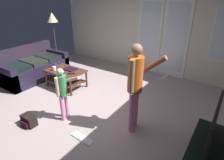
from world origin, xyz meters
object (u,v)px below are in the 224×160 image
Objects in this scene: tv_remote_black at (62,73)px; dvd_remote_slim at (71,74)px; leather_couch at (33,67)px; cup_by_laptop at (55,65)px; backpack at (29,121)px; laptop_closed at (70,69)px; cup_near_edge at (54,68)px; person_adult at (136,82)px; loose_keyboard at (82,138)px; tv_stand at (204,160)px; floor_lamp at (52,20)px; coffee_table at (66,75)px; person_child at (63,90)px; flat_screen_tv at (213,129)px.

tv_remote_black is 1.00× the size of dvd_remote_slim.
leather_couch is 1.52m from dvd_remote_slim.
cup_by_laptop is (0.84, 0.11, 0.20)m from leather_couch.
backpack is at bearing -46.97° from tv_remote_black.
cup_by_laptop is at bearing 122.40° from backpack.
leather_couch is 1.31m from laptop_closed.
person_adult is at bearing -7.97° from cup_near_edge.
cup_near_edge is at bearing 150.10° from loose_keyboard.
leather_couch is 3.09m from loose_keyboard.
laptop_closed reaches higher than loose_keyboard.
laptop_closed is at bearing 9.58° from leather_couch.
tv_stand is 0.78× the size of floor_lamp.
tv_stand is 3.74m from cup_near_edge.
floor_lamp is 1.85m from cup_by_laptop.
loose_keyboard is at bearing -36.95° from coffee_table.
tv_stand is 1.87m from loose_keyboard.
cup_near_edge is at bearing -136.20° from laptop_closed.
leather_couch is at bearing -172.27° from cup_by_laptop.
person_adult is at bearing -11.04° from cup_by_laptop.
person_adult is 14.81× the size of cup_near_edge.
loose_keyboard is (-0.59, -0.73, -0.93)m from person_adult.
cup_near_edge is at bearing -42.33° from floor_lamp.
dvd_remote_slim is at bearing 128.40° from person_child.
floor_lamp is 2.30m from tv_remote_black.
person_adult is 9.18× the size of dvd_remote_slim.
tv_remote_black is at bearing -81.72° from laptop_closed.
laptop_closed is at bearing 42.82° from cup_near_edge.
backpack is at bearing -165.51° from flat_screen_tv.
tv_remote_black is (0.48, -0.20, -0.04)m from cup_by_laptop.
tv_stand is at bearing 14.04° from loose_keyboard.
floor_lamp is 4.19m from loose_keyboard.
tv_stand is 3.24m from dvd_remote_slim.
person_adult reaches higher than cup_by_laptop.
loose_keyboard is (1.64, -1.24, -0.32)m from coffee_table.
loose_keyboard is (0.63, -0.25, -0.62)m from person_child.
loose_keyboard is at bearing 15.05° from backpack.
dvd_remote_slim reaches higher than tv_stand.
coffee_table is at bearing 127.92° from dvd_remote_slim.
flat_screen_tv is 3.73m from cup_near_edge.
cup_by_laptop is at bearing 137.11° from dvd_remote_slim.
tv_stand is 4.57× the size of backpack.
backpack is at bearing -128.49° from person_child.
laptop_closed is 3.25× the size of cup_by_laptop.
leather_couch is 4.04× the size of loose_keyboard.
tv_remote_black reaches higher than loose_keyboard.
loose_keyboard is at bearing -75.53° from dvd_remote_slim.
tv_remote_black is (1.32, -0.08, 0.17)m from leather_couch.
leather_couch is 6.33× the size of backpack.
tv_stand is 2.91× the size of loose_keyboard.
cup_near_edge is at bearing 172.03° from person_adult.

